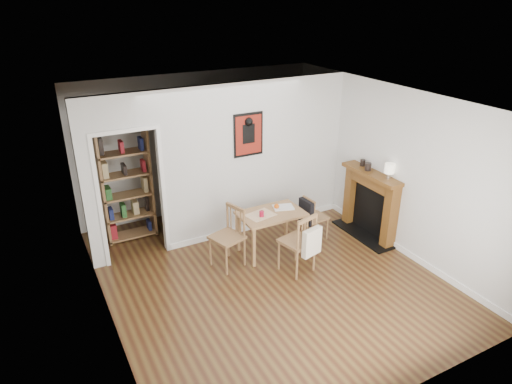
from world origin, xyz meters
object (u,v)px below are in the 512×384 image
chair_left (227,238)px  bookshelf (126,185)px  fireplace (371,202)px  mantel_lamp (389,169)px  red_glass (262,214)px  ceramic_jar_a (368,167)px  ceramic_jar_b (363,163)px  chair_right (314,217)px  dining_table (271,218)px  chair_front (298,242)px  notebook (283,207)px  orange_fruit (277,206)px

chair_left → bookshelf: (-1.07, 1.60, 0.48)m
fireplace → mantel_lamp: size_ratio=5.10×
red_glass → ceramic_jar_a: (1.92, -0.15, 0.49)m
mantel_lamp → ceramic_jar_a: (-0.06, 0.42, -0.09)m
bookshelf → ceramic_jar_b: bearing=-22.7°
chair_right → ceramic_jar_b: (0.93, -0.01, 0.81)m
chair_left → chair_right: (1.65, 0.08, -0.07)m
fireplace → ceramic_jar_a: bearing=116.3°
bookshelf → mantel_lamp: size_ratio=7.93×
chair_left → fireplace: bearing=-5.4°
mantel_lamp → ceramic_jar_b: 0.64m
ceramic_jar_b → ceramic_jar_a: bearing=-107.1°
fireplace → red_glass: bearing=172.8°
dining_table → chair_left: bearing=-176.3°
chair_left → chair_front: size_ratio=0.99×
ceramic_jar_b → chair_right: bearing=179.4°
chair_front → mantel_lamp: size_ratio=3.94×
red_glass → dining_table: bearing=12.5°
red_glass → ceramic_jar_a: ceramic_jar_a is taller
dining_table → mantel_lamp: (1.78, -0.62, 0.70)m
chair_front → fireplace: bearing=12.4°
fireplace → notebook: (-1.51, 0.36, 0.08)m
dining_table → ceramic_jar_a: ceramic_jar_a is taller
chair_front → fireplace: (1.70, 0.37, 0.13)m
chair_front → mantel_lamp: 1.89m
fireplace → mantel_lamp: mantel_lamp is taller
dining_table → orange_fruit: (0.15, 0.09, 0.12)m
chair_right → fireplace: (0.92, -0.32, 0.21)m
ceramic_jar_a → fireplace: bearing=-63.7°
chair_front → ceramic_jar_a: size_ratio=7.45×
orange_fruit → bookshelf: bearing=144.1°
chair_front → fireplace: 1.74m
dining_table → ceramic_jar_b: 1.88m
dining_table → ceramic_jar_a: (1.72, -0.19, 0.62)m
chair_right → fireplace: 0.99m
dining_table → red_glass: (-0.20, -0.04, 0.13)m
orange_fruit → chair_front: bearing=-95.7°
dining_table → bookshelf: bearing=140.4°
fireplace → chair_front: bearing=-167.6°
chair_left → mantel_lamp: size_ratio=3.91×
orange_fruit → ceramic_jar_b: bearing=-2.6°
orange_fruit → mantel_lamp: mantel_lamp is taller
chair_front → mantel_lamp: mantel_lamp is taller
chair_left → mantel_lamp: mantel_lamp is taller
dining_table → bookshelf: size_ratio=0.52×
chair_left → chair_front: bearing=-35.3°
red_glass → ceramic_jar_a: bearing=-4.5°
fireplace → ceramic_jar_a: 0.62m
chair_left → notebook: bearing=6.4°
red_glass → notebook: red_glass is taller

